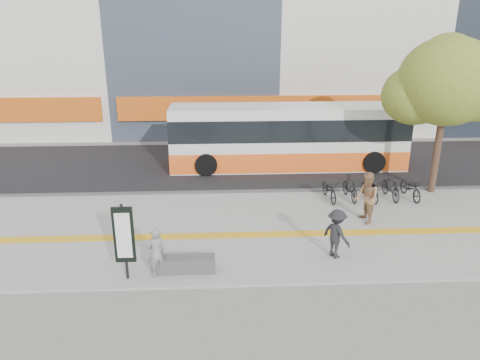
{
  "coord_description": "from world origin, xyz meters",
  "views": [
    {
      "loc": [
        -1.65,
        -12.39,
        6.71
      ],
      "look_at": [
        -0.93,
        2.0,
        1.67
      ],
      "focal_mm": 33.55,
      "sensor_mm": 36.0,
      "label": 1
    }
  ],
  "objects_px": {
    "bench": "(187,264)",
    "signboard": "(124,236)",
    "bus": "(288,139)",
    "seated_woman": "(156,252)",
    "pedestrian_dark": "(336,234)",
    "pedestrian_tan": "(367,198)",
    "street_tree": "(445,83)"
  },
  "relations": [
    {
      "from": "bench",
      "to": "signboard",
      "type": "xyz_separation_m",
      "value": [
        -1.6,
        -0.31,
        1.06
      ]
    },
    {
      "from": "bus",
      "to": "bench",
      "type": "bearing_deg",
      "value": -113.87
    },
    {
      "from": "bench",
      "to": "bus",
      "type": "xyz_separation_m",
      "value": [
        4.29,
        9.7,
        1.16
      ]
    },
    {
      "from": "pedestrian_dark",
      "to": "pedestrian_tan",
      "type": "bearing_deg",
      "value": -68.28
    },
    {
      "from": "bench",
      "to": "pedestrian_tan",
      "type": "bearing_deg",
      "value": 26.51
    },
    {
      "from": "seated_woman",
      "to": "signboard",
      "type": "bearing_deg",
      "value": -18.27
    },
    {
      "from": "bus",
      "to": "seated_woman",
      "type": "bearing_deg",
      "value": -117.23
    },
    {
      "from": "bench",
      "to": "signboard",
      "type": "distance_m",
      "value": 1.94
    },
    {
      "from": "pedestrian_dark",
      "to": "signboard",
      "type": "bearing_deg",
      "value": 65.31
    },
    {
      "from": "street_tree",
      "to": "pedestrian_dark",
      "type": "bearing_deg",
      "value": -134.94
    },
    {
      "from": "street_tree",
      "to": "pedestrian_tan",
      "type": "distance_m",
      "value": 5.94
    },
    {
      "from": "bus",
      "to": "seated_woman",
      "type": "xyz_separation_m",
      "value": [
        -5.09,
        -9.9,
        -0.66
      ]
    },
    {
      "from": "signboard",
      "to": "street_tree",
      "type": "bearing_deg",
      "value": 29.07
    },
    {
      "from": "seated_woman",
      "to": "pedestrian_tan",
      "type": "bearing_deg",
      "value": 179.06
    },
    {
      "from": "bench",
      "to": "pedestrian_tan",
      "type": "height_order",
      "value": "pedestrian_tan"
    },
    {
      "from": "bench",
      "to": "pedestrian_dark",
      "type": "distance_m",
      "value": 4.48
    },
    {
      "from": "street_tree",
      "to": "pedestrian_dark",
      "type": "height_order",
      "value": "street_tree"
    },
    {
      "from": "signboard",
      "to": "street_tree",
      "type": "distance_m",
      "value": 13.4
    },
    {
      "from": "signboard",
      "to": "seated_woman",
      "type": "relative_size",
      "value": 1.53
    },
    {
      "from": "pedestrian_tan",
      "to": "pedestrian_dark",
      "type": "xyz_separation_m",
      "value": [
        -1.66,
        -2.39,
        -0.16
      ]
    },
    {
      "from": "bus",
      "to": "pedestrian_tan",
      "type": "bearing_deg",
      "value": -75.19
    },
    {
      "from": "bench",
      "to": "bus",
      "type": "height_order",
      "value": "bus"
    },
    {
      "from": "bus",
      "to": "pedestrian_tan",
      "type": "height_order",
      "value": "bus"
    },
    {
      "from": "signboard",
      "to": "seated_woman",
      "type": "bearing_deg",
      "value": 7.81
    },
    {
      "from": "bench",
      "to": "signboard",
      "type": "relative_size",
      "value": 0.73
    },
    {
      "from": "bench",
      "to": "signboard",
      "type": "height_order",
      "value": "signboard"
    },
    {
      "from": "signboard",
      "to": "seated_woman",
      "type": "distance_m",
      "value": 0.99
    },
    {
      "from": "bus",
      "to": "seated_woman",
      "type": "distance_m",
      "value": 11.15
    },
    {
      "from": "signboard",
      "to": "seated_woman",
      "type": "height_order",
      "value": "signboard"
    },
    {
      "from": "bench",
      "to": "pedestrian_tan",
      "type": "xyz_separation_m",
      "value": [
        6.06,
        3.02,
        0.69
      ]
    },
    {
      "from": "pedestrian_tan",
      "to": "pedestrian_dark",
      "type": "height_order",
      "value": "pedestrian_tan"
    },
    {
      "from": "seated_woman",
      "to": "pedestrian_dark",
      "type": "height_order",
      "value": "pedestrian_dark"
    }
  ]
}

